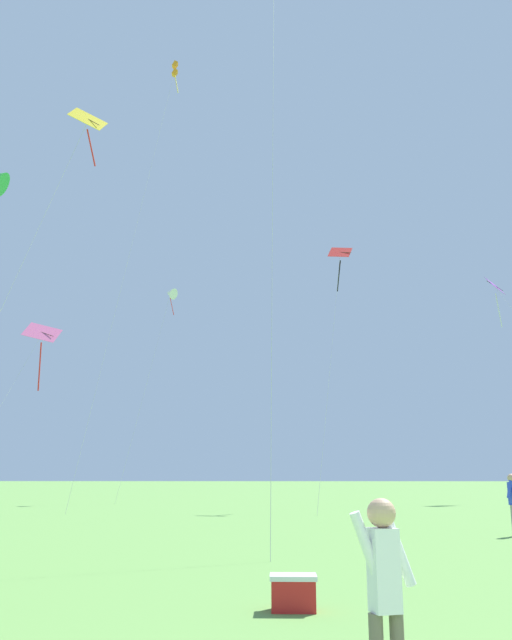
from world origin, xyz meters
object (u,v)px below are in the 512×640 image
object	(u,v)px
kite_purple_streamer	(499,297)
person_with_spool	(385,588)
kite_white_distant	(170,294)
picnic_cooler	(293,592)
kite_yellow_diamond	(83,136)
kite_red_high	(339,265)
kite_pink_low	(40,345)
kite_orange_box	(173,77)

from	to	relation	value
kite_purple_streamer	person_with_spool	world-z (taller)	kite_purple_streamer
kite_white_distant	person_with_spool	size ratio (longest dim) A/B	9.84
kite_purple_streamer	picnic_cooler	world-z (taller)	kite_purple_streamer
kite_yellow_diamond	kite_purple_streamer	bearing A→B (deg)	46.31
kite_red_high	kite_pink_low	distance (m)	21.85
kite_yellow_diamond	kite_purple_streamer	xyz separation A→B (m)	(23.36, 24.45, 0.28)
kite_purple_streamer	kite_pink_low	size ratio (longest dim) A/B	1.29
kite_pink_low	picnic_cooler	xyz separation A→B (m)	(16.71, -35.25, -10.34)
kite_red_high	kite_pink_low	xyz separation A→B (m)	(-20.20, 7.73, -3.11)
kite_red_high	kite_yellow_diamond	world-z (taller)	kite_yellow_diamond
kite_yellow_diamond	kite_purple_streamer	distance (m)	33.81
kite_red_high	kite_orange_box	bearing A→B (deg)	171.15
kite_white_distant	person_with_spool	bearing A→B (deg)	-78.15
kite_orange_box	kite_pink_low	bearing A→B (deg)	148.02
kite_pink_low	kite_orange_box	world-z (taller)	kite_orange_box
kite_red_high	kite_purple_streamer	distance (m)	15.93
kite_orange_box	picnic_cooler	distance (m)	40.41
kite_white_distant	kite_purple_streamer	bearing A→B (deg)	3.05
kite_yellow_diamond	kite_white_distant	world-z (taller)	kite_yellow_diamond
person_with_spool	picnic_cooler	world-z (taller)	person_with_spool
person_with_spool	kite_orange_box	bearing A→B (deg)	102.72
kite_orange_box	kite_white_distant	distance (m)	14.71
kite_orange_box	picnic_cooler	size ratio (longest dim) A/B	47.77
picnic_cooler	kite_red_high	bearing A→B (deg)	82.79
kite_yellow_diamond	kite_pink_low	xyz separation A→B (m)	(-9.36, 22.36, -3.44)
kite_yellow_diamond	kite_white_distant	distance (m)	23.18
picnic_cooler	kite_yellow_diamond	bearing A→B (deg)	119.69
person_with_spool	kite_yellow_diamond	bearing A→B (deg)	115.06
kite_red_high	person_with_spool	distance (m)	34.14
kite_white_distant	person_with_spool	xyz separation A→B (m)	(8.41, -40.08, -13.50)
picnic_cooler	kite_orange_box	bearing A→B (deg)	103.38
kite_pink_low	person_with_spool	world-z (taller)	kite_pink_low
kite_purple_streamer	kite_white_distant	distance (m)	23.89
kite_pink_low	picnic_cooler	bearing A→B (deg)	-64.63
kite_yellow_diamond	kite_white_distant	bearing A→B (deg)	91.24
picnic_cooler	person_with_spool	bearing A→B (deg)	-82.12
person_with_spool	kite_purple_streamer	bearing A→B (deg)	69.52
kite_red_high	kite_purple_streamer	xyz separation A→B (m)	(12.52, 9.82, 0.62)
kite_red_high	kite_white_distant	xyz separation A→B (m)	(-11.34, 8.55, 0.74)
kite_orange_box	person_with_spool	distance (m)	43.06
kite_pink_low	kite_white_distant	world-z (taller)	kite_white_distant
kite_orange_box	picnic_cooler	world-z (taller)	kite_orange_box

